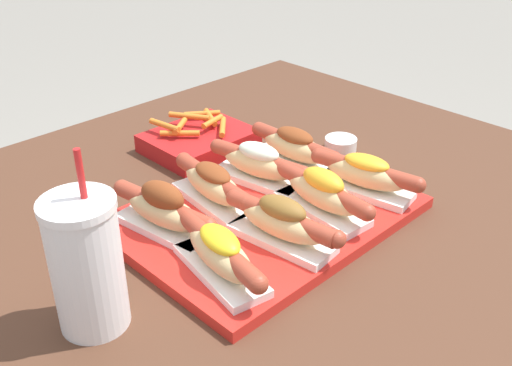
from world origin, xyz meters
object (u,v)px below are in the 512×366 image
at_px(hot_dog_0, 220,253).
at_px(hot_dog_1, 282,222).
at_px(hot_dog_6, 259,163).
at_px(fries_basket, 199,140).
at_px(drink_cup, 87,264).
at_px(hot_dog_3, 366,174).
at_px(hot_dog_4, 163,209).
at_px(hot_dog_2, 323,193).
at_px(hot_dog_7, 294,147).
at_px(sauce_bowl, 341,143).
at_px(serving_tray, 265,215).
at_px(hot_dog_5, 213,185).

distance_m(hot_dog_0, hot_dog_1, 0.11).
distance_m(hot_dog_6, fries_basket, 0.20).
relative_size(hot_dog_1, drink_cup, 0.86).
xyz_separation_m(hot_dog_6, drink_cup, (-0.37, -0.09, 0.04)).
xyz_separation_m(hot_dog_1, fries_basket, (0.14, 0.35, -0.03)).
xyz_separation_m(hot_dog_3, hot_dog_6, (-0.10, 0.15, 0.00)).
bearing_deg(hot_dog_4, hot_dog_6, 2.34).
bearing_deg(hot_dog_1, hot_dog_6, 55.58).
relative_size(hot_dog_0, hot_dog_1, 0.99).
relative_size(hot_dog_2, hot_dog_7, 1.00).
xyz_separation_m(sauce_bowl, drink_cup, (-0.60, -0.09, 0.07)).
xyz_separation_m(hot_dog_0, hot_dog_2, (0.21, 0.01, 0.00)).
height_order(serving_tray, hot_dog_5, hot_dog_5).
distance_m(hot_dog_5, drink_cup, 0.29).
relative_size(hot_dog_1, hot_dog_2, 1.00).
bearing_deg(fries_basket, hot_dog_7, -73.51).
bearing_deg(sauce_bowl, hot_dog_4, -178.87).
height_order(hot_dog_0, sauce_bowl, hot_dog_0).
relative_size(hot_dog_5, fries_basket, 1.04).
relative_size(hot_dog_3, drink_cup, 0.85).
bearing_deg(hot_dog_5, hot_dog_2, -53.73).
distance_m(hot_dog_4, hot_dog_7, 0.29).
relative_size(hot_dog_0, hot_dog_5, 0.99).
bearing_deg(drink_cup, hot_dog_0, -18.97).
bearing_deg(hot_dog_4, serving_tray, -23.75).
bearing_deg(hot_dog_1, hot_dog_4, 125.15).
bearing_deg(hot_dog_0, hot_dog_3, -0.45).
bearing_deg(hot_dog_7, hot_dog_2, -122.85).
relative_size(hot_dog_3, hot_dog_7, 0.99).
bearing_deg(hot_dog_3, drink_cup, 173.10).
bearing_deg(sauce_bowl, hot_dog_6, -179.97).
distance_m(serving_tray, hot_dog_2, 0.10).
bearing_deg(hot_dog_2, drink_cup, 172.56).
xyz_separation_m(hot_dog_7, fries_basket, (-0.06, 0.20, -0.03)).
height_order(hot_dog_2, hot_dog_4, hot_dog_4).
distance_m(hot_dog_2, hot_dog_7, 0.17).
xyz_separation_m(drink_cup, fries_basket, (0.41, 0.29, -0.07)).
xyz_separation_m(hot_dog_6, hot_dog_7, (0.09, 0.00, -0.00)).
height_order(hot_dog_3, fries_basket, hot_dog_3).
xyz_separation_m(hot_dog_0, hot_dog_3, (0.31, -0.00, -0.00)).
relative_size(hot_dog_6, drink_cup, 0.85).
relative_size(hot_dog_2, hot_dog_6, 1.01).
bearing_deg(hot_dog_6, hot_dog_2, -90.20).
height_order(serving_tray, hot_dog_2, hot_dog_2).
relative_size(hot_dog_1, hot_dog_5, 1.00).
relative_size(hot_dog_4, sauce_bowl, 3.24).
height_order(hot_dog_5, hot_dog_7, hot_dog_7).
height_order(hot_dog_5, fries_basket, hot_dog_5).
height_order(hot_dog_5, sauce_bowl, hot_dog_5).
bearing_deg(serving_tray, sauce_bowl, 14.45).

